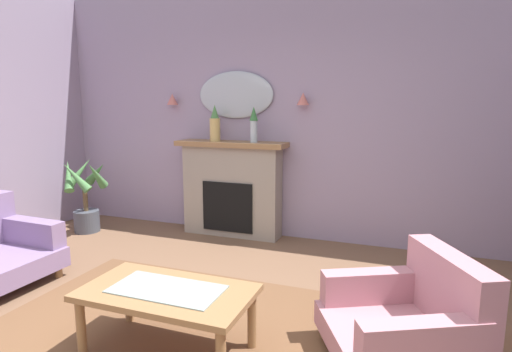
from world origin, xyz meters
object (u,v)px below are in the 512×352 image
Objects in this scene: wall_sconce_right at (303,99)px; potted_plant_tall_palm at (85,197)px; mantel_vase_right at (254,123)px; armchair_near_fireplace at (409,319)px; wall_mirror at (236,95)px; wall_sconce_left at (172,99)px; coffee_table at (167,298)px; fireplace at (232,189)px; mantel_vase_left at (215,125)px.

potted_plant_tall_palm is at bearing -166.72° from wall_sconce_right.
armchair_near_fireplace is (1.79, -2.01, -1.08)m from mantel_vase_right.
wall_mirror reaches higher than potted_plant_tall_palm.
wall_mirror is 6.86× the size of wall_sconce_left.
coffee_table is (0.62, -2.60, -1.33)m from wall_mirror.
wall_sconce_right is 0.15× the size of potted_plant_tall_palm.
wall_mirror is 0.88× the size of armchair_near_fireplace.
wall_sconce_left is at bearing 120.03° from coffee_table.
potted_plant_tall_palm is (-1.78, -0.67, -1.26)m from wall_mirror.
mantel_vase_right is at bearing -167.69° from wall_sconce_right.
coffee_table is at bearing -38.72° from potted_plant_tall_palm.
fireplace is at bearing 135.66° from armchair_near_fireplace.
mantel_vase_right is (0.30, -0.03, 0.81)m from fireplace.
wall_sconce_right is at bearing 13.28° from potted_plant_tall_palm.
mantel_vase_right is 0.44× the size of potted_plant_tall_palm.
wall_sconce_right reaches higher than potted_plant_tall_palm.
fireplace reaches higher than potted_plant_tall_palm.
wall_sconce_right is 2.96m from potted_plant_tall_palm.
mantel_vase_right is at bearing 97.57° from coffee_table.
mantel_vase_left is 3.22m from armchair_near_fireplace.
wall_sconce_right reaches higher than fireplace.
fireplace is 1.15m from wall_mirror.
mantel_vase_left is at bearing 17.58° from potted_plant_tall_palm.
fireplace is 0.87m from mantel_vase_right.
wall_mirror is at bearing 90.00° from fireplace.
armchair_near_fireplace is at bearing 15.93° from coffee_table.
wall_sconce_left is 1.65m from potted_plant_tall_palm.
mantel_vase_left is 0.44m from wall_mirror.
mantel_vase_left reaches higher than armchair_near_fireplace.
wall_sconce_left is 3.87m from armchair_near_fireplace.
wall_sconce_left is 0.13× the size of armchair_near_fireplace.
fireplace is 9.71× the size of wall_sconce_left.
mantel_vase_left is 0.50m from mantel_vase_right.
fireplace is 1.42× the size of wall_mirror.
wall_sconce_right is at bearing -3.37° from wall_mirror.
mantel_vase_left is at bearing 138.67° from armchair_near_fireplace.
wall_mirror is 1.03× the size of potted_plant_tall_palm.
armchair_near_fireplace is at bearing -44.34° from fireplace.
coffee_table is at bearing -164.07° from armchair_near_fireplace.
wall_sconce_right is (0.55, 0.12, 0.27)m from mantel_vase_right.
mantel_vase_right is 2.33m from potted_plant_tall_palm.
armchair_near_fireplace is (1.46, 0.42, -0.08)m from coffee_table.
wall_mirror is (-0.30, 0.17, 0.32)m from mantel_vase_right.
coffee_table is (0.82, -2.43, -0.97)m from mantel_vase_left.
fireplace is at bearing -90.00° from wall_mirror.
fireplace is 1.38m from wall_sconce_right.
fireplace is 0.81m from mantel_vase_left.
coffee_table is (-0.23, -2.55, -1.28)m from wall_sconce_right.
wall_sconce_left reaches higher than mantel_vase_left.
wall_mirror is at bearing 150.46° from mantel_vase_right.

